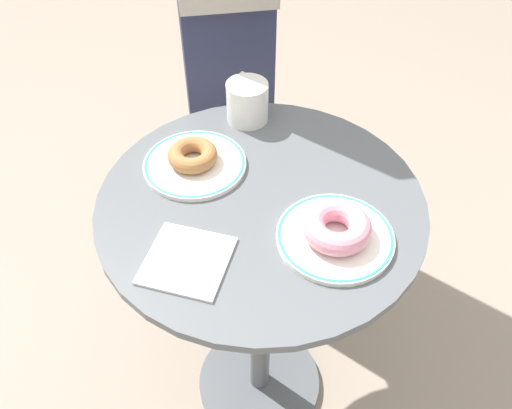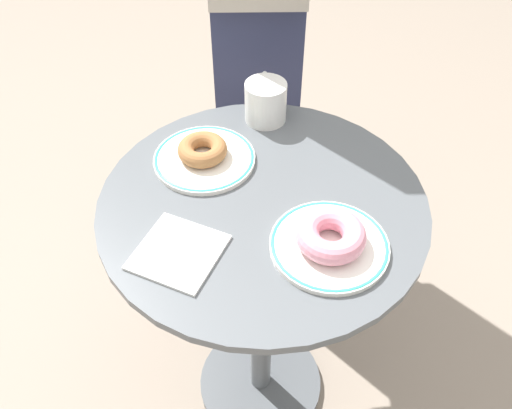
% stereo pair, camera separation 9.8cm
% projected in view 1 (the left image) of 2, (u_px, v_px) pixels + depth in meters
% --- Properties ---
extents(ground_plane, '(7.00, 7.00, 0.02)m').
position_uv_depth(ground_plane, '(259.00, 384.00, 1.57)').
color(ground_plane, gray).
extents(cafe_table, '(0.63, 0.63, 0.77)m').
position_uv_depth(cafe_table, '(260.00, 280.00, 1.20)').
color(cafe_table, '#565B60').
rests_on(cafe_table, ground).
extents(plate_left, '(0.21, 0.21, 0.01)m').
position_uv_depth(plate_left, '(195.00, 164.00, 1.07)').
color(plate_left, white).
rests_on(plate_left, cafe_table).
extents(plate_right, '(0.21, 0.21, 0.01)m').
position_uv_depth(plate_right, '(335.00, 237.00, 0.94)').
color(plate_right, white).
rests_on(plate_right, cafe_table).
extents(donut_cinnamon, '(0.12, 0.12, 0.03)m').
position_uv_depth(donut_cinnamon, '(193.00, 155.00, 1.06)').
color(donut_cinnamon, '#A36B3D').
rests_on(donut_cinnamon, plate_left).
extents(donut_pink_frosted, '(0.15, 0.15, 0.04)m').
position_uv_depth(donut_pink_frosted, '(337.00, 227.00, 0.92)').
color(donut_pink_frosted, pink).
rests_on(donut_pink_frosted, plate_right).
extents(paper_napkin, '(0.16, 0.16, 0.01)m').
position_uv_depth(paper_napkin, '(187.00, 260.00, 0.90)').
color(paper_napkin, white).
rests_on(paper_napkin, cafe_table).
extents(coffee_mug, '(0.10, 0.12, 0.09)m').
position_uv_depth(coffee_mug, '(247.00, 101.00, 1.16)').
color(coffee_mug, white).
rests_on(coffee_mug, cafe_table).
extents(person_figure, '(0.42, 0.48, 1.73)m').
position_uv_depth(person_figure, '(221.00, 9.00, 1.38)').
color(person_figure, '#2D3351').
rests_on(person_figure, ground).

